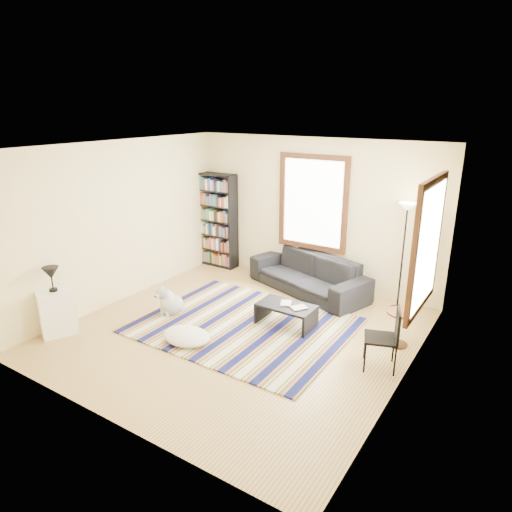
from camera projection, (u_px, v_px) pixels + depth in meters
The scene contains 21 objects.
floor at pixel (239, 334), 7.10m from camera, with size 5.00×5.00×0.10m, color tan.
ceiling at pixel (236, 144), 6.18m from camera, with size 5.00×5.00×0.10m, color white.
wall_back at pixel (314, 212), 8.67m from camera, with size 5.00×0.10×2.80m, color beige.
wall_front at pixel (93, 308), 4.60m from camera, with size 5.00×0.10×2.80m, color beige.
wall_left at pixel (118, 222), 7.95m from camera, with size 0.10×5.00×2.80m, color beige.
wall_right at pixel (416, 280), 5.33m from camera, with size 0.10×5.00×2.80m, color beige.
window_back at pixel (313, 203), 8.54m from camera, with size 1.20×0.06×1.60m, color white.
window_right at pixel (427, 246), 5.94m from camera, with size 0.06×1.20×1.60m, color white.
rug at pixel (244, 325), 7.26m from camera, with size 3.20×2.56×0.02m, color #0C1140.
sofa at pixel (308, 274), 8.52m from camera, with size 2.37×0.93×0.69m, color black.
bookshelf at pixel (217, 220), 9.73m from camera, with size 0.90×0.30×2.00m, color black.
coffee_table at pixel (286, 315), 7.22m from camera, with size 0.90×0.50×0.36m, color black.
book_a at pixel (281, 303), 7.21m from camera, with size 0.22×0.16×0.02m, color beige.
book_b at pixel (296, 305), 7.12m from camera, with size 0.17×0.24×0.02m, color beige.
floor_cushion at pixel (187, 336), 6.75m from camera, with size 0.76×0.57×0.19m, color white.
floor_lamp at pixel (402, 258), 7.56m from camera, with size 0.30×0.30×1.86m, color black, non-canonical shape.
side_table at pixel (399, 329), 6.60m from camera, with size 0.40×0.40×0.54m, color #442111.
folding_chair at pixel (381, 338), 6.00m from camera, with size 0.42×0.40×0.86m, color black.
white_cabinet at pixel (57, 312), 6.93m from camera, with size 0.38×0.50×0.70m, color white.
table_lamp at pixel (52, 279), 6.76m from camera, with size 0.24×0.24×0.38m, color black, non-canonical shape.
dog at pixel (172, 299), 7.60m from camera, with size 0.39×0.55×0.55m, color silver, non-canonical shape.
Camera 1 is at (3.66, -5.19, 3.36)m, focal length 32.00 mm.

